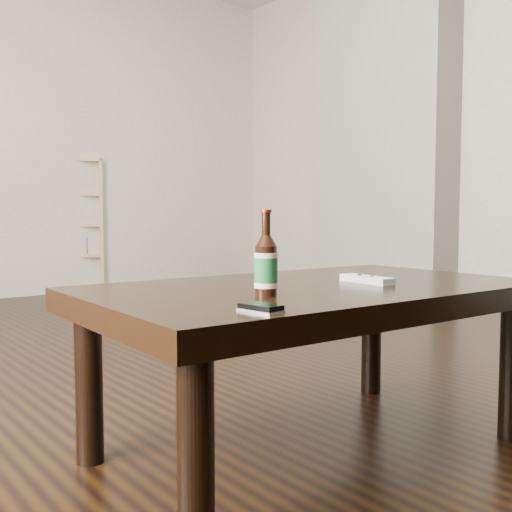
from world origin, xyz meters
TOP-DOWN VIEW (x-y plane):
  - floor at (0.00, 0.00)m, footprint 5.00×6.00m
  - chimney_breast at (2.35, 1.20)m, footprint 0.30×1.20m
  - bookshelf at (0.60, 3.18)m, footprint 0.67×0.48m
  - coffee_table at (-0.15, -0.68)m, footprint 1.26×0.76m
  - beer_bottle at (-0.39, -0.78)m, footprint 0.07×0.07m
  - phone at (-0.55, -0.95)m, footprint 0.06×0.10m
  - remote at (0.00, -0.74)m, footprint 0.06×0.18m

SIDE VIEW (x-z plane):
  - floor at x=0.00m, z-range -0.01..0.00m
  - coffee_table at x=-0.15m, z-range 0.17..0.63m
  - phone at x=-0.55m, z-range 0.46..0.48m
  - remote at x=0.00m, z-range 0.46..0.48m
  - beer_bottle at x=-0.39m, z-range 0.43..0.64m
  - bookshelf at x=0.60m, z-range 0.02..1.15m
  - chimney_breast at x=2.35m, z-range 0.00..2.70m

